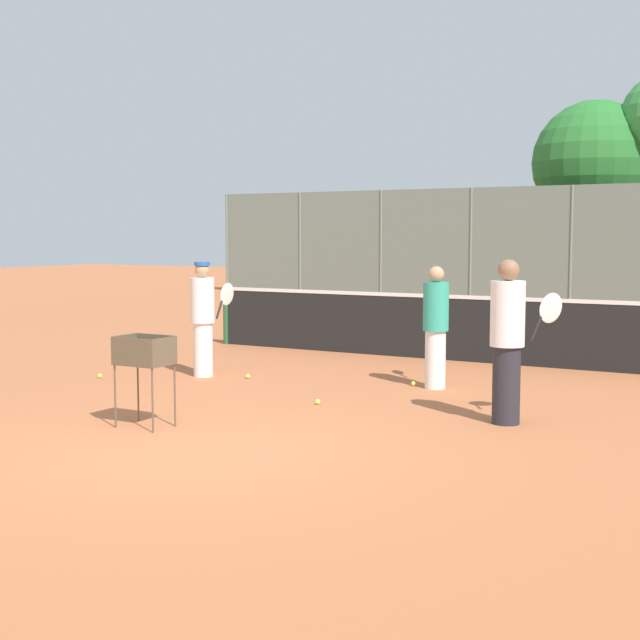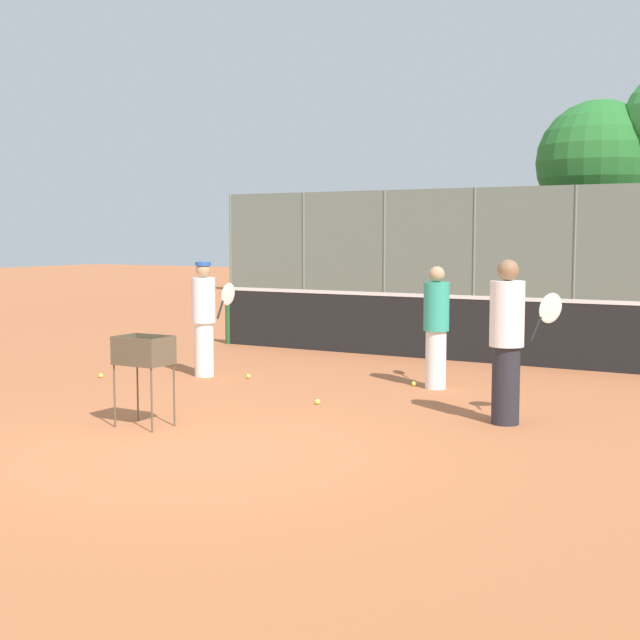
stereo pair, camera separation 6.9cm
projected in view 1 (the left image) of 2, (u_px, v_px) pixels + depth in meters
ground_plane at (195, 451)px, 8.39m from camera, size 80.00×80.00×0.00m
tennis_net at (461, 327)px, 14.34m from camera, size 9.39×0.10×1.07m
back_fence at (626, 245)px, 25.63m from camera, size 28.26×0.08×3.51m
tree_3 at (595, 163)px, 28.74m from camera, size 3.98×3.98×6.36m
player_white_outfit at (508, 340)px, 9.54m from camera, size 0.67×0.77×1.78m
player_red_cap at (436, 326)px, 11.77m from camera, size 0.34×0.88×1.62m
player_yellow_shirt at (203, 317)px, 12.77m from camera, size 0.34×0.89×1.65m
ball_cart at (145, 358)px, 9.38m from camera, size 0.56×0.41×0.97m
tennis_ball_0 at (413, 384)px, 12.02m from camera, size 0.07×0.07×0.07m
tennis_ball_1 at (318, 402)px, 10.70m from camera, size 0.07×0.07×0.07m
tennis_ball_2 at (248, 376)px, 12.64m from camera, size 0.07×0.07×0.07m
tennis_ball_3 at (100, 376)px, 12.67m from camera, size 0.07×0.07×0.07m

